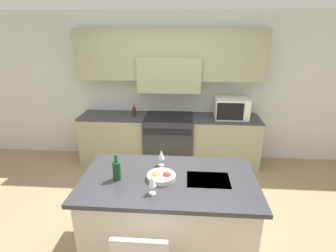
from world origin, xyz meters
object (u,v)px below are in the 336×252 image
range_stove (169,140)px  microwave (231,108)px  fruit_bowl (161,176)px  wine_glass_far (161,155)px  wine_glass_near (152,181)px  wine_bottle (117,170)px  oil_bottle_on_counter (134,112)px

range_stove → microwave: 1.26m
range_stove → fruit_bowl: fruit_bowl is taller
range_stove → fruit_bowl: (0.07, -2.09, 0.49)m
microwave → wine_glass_far: 2.10m
range_stove → wine_glass_far: wine_glass_far is taller
microwave → wine_glass_near: microwave is taller
wine_bottle → wine_glass_near: bearing=-29.9°
range_stove → wine_glass_near: size_ratio=4.79×
oil_bottle_on_counter → fruit_bowl: bearing=-71.7°
wine_glass_far → wine_bottle: bearing=-142.8°
microwave → fruit_bowl: bearing=-115.8°
wine_bottle → fruit_bowl: wine_bottle is taller
wine_glass_near → fruit_bowl: 0.29m
wine_bottle → oil_bottle_on_counter: bearing=96.4°
wine_glass_far → fruit_bowl: wine_glass_far is taller
wine_glass_far → oil_bottle_on_counter: 1.92m
wine_bottle → fruit_bowl: 0.46m
wine_bottle → wine_glass_near: (0.40, -0.23, 0.03)m
fruit_bowl → oil_bottle_on_counter: oil_bottle_on_counter is taller
microwave → wine_glass_near: size_ratio=2.95×
microwave → wine_glass_far: microwave is taller
range_stove → wine_bottle: 2.24m
wine_glass_far → oil_bottle_on_counter: bearing=110.3°
range_stove → wine_glass_far: bearing=-88.7°
range_stove → microwave: (1.09, 0.02, 0.63)m
range_stove → wine_bottle: (-0.39, -2.13, 0.56)m
microwave → range_stove: bearing=-179.0°
microwave → wine_bottle: microwave is taller
wine_bottle → oil_bottle_on_counter: size_ratio=1.28×
oil_bottle_on_counter → microwave: bearing=0.7°
microwave → wine_bottle: (-1.48, -2.15, -0.06)m
wine_glass_near → fruit_bowl: bearing=77.4°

